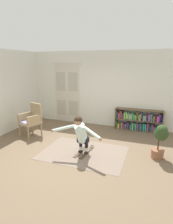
{
  "coord_description": "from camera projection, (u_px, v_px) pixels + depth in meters",
  "views": [
    {
      "loc": [
        1.94,
        -4.57,
        2.44
      ],
      "look_at": [
        0.1,
        0.48,
        1.05
      ],
      "focal_mm": 30.41,
      "sensor_mm": 36.0,
      "label": 1
    }
  ],
  "objects": [
    {
      "name": "rug",
      "position": [
        84.0,
        152.0,
        5.33
      ],
      "size": [
        2.31,
        1.65,
        0.01
      ],
      "primitive_type": "cube",
      "color": "#7A695B",
      "rests_on": "ground"
    },
    {
      "name": "wicker_chair",
      "position": [
        32.0,
        119.0,
        6.52
      ],
      "size": [
        0.77,
        0.77,
        1.1
      ],
      "color": "tan",
      "rests_on": "ground"
    },
    {
      "name": "skis_pair",
      "position": [
        84.0,
        151.0,
        5.35
      ],
      "size": [
        0.34,
        0.82,
        0.07
      ],
      "color": "#4A3625",
      "rests_on": "rug"
    },
    {
      "name": "person_skier",
      "position": [
        81.0,
        132.0,
        5.0
      ],
      "size": [
        1.43,
        0.69,
        1.07
      ],
      "color": "white",
      "rests_on": "skis_pair"
    },
    {
      "name": "double_door",
      "position": [
        67.0,
        93.0,
        7.92
      ],
      "size": [
        1.22,
        0.05,
        2.45
      ],
      "color": "beige",
      "rests_on": "ground"
    },
    {
      "name": "potted_plant",
      "position": [
        161.0,
        137.0,
        4.85
      ],
      "size": [
        0.39,
        0.5,
        0.96
      ],
      "color": "brown",
      "rests_on": "ground"
    },
    {
      "name": "bookshelf",
      "position": [
        138.0,
        121.0,
        7.02
      ],
      "size": [
        1.72,
        0.3,
        0.8
      ],
      "color": "brown",
      "rests_on": "ground"
    },
    {
      "name": "back_wall",
      "position": [
        103.0,
        89.0,
        7.41
      ],
      "size": [
        6.0,
        0.1,
        2.9
      ],
      "primitive_type": "cube",
      "color": "silver",
      "rests_on": "ground"
    },
    {
      "name": "ground_plane",
      "position": [
        78.0,
        151.0,
        5.41
      ],
      "size": [
        7.2,
        7.2,
        0.0
      ],
      "primitive_type": "plane",
      "color": "brown"
    },
    {
      "name": "side_wall_left",
      "position": [
        0.0,
        93.0,
        6.41
      ],
      "size": [
        0.1,
        6.0,
        2.9
      ],
      "primitive_type": "cube",
      "color": "silver",
      "rests_on": "ground"
    }
  ]
}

